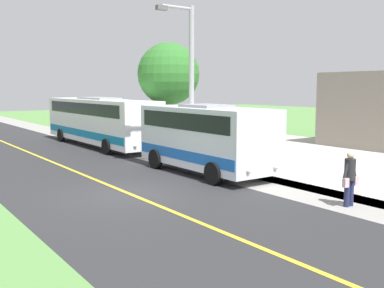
# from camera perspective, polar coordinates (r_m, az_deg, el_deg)

# --- Properties ---
(ground_plane) EXTENTS (120.00, 120.00, 0.00)m
(ground_plane) POSITION_cam_1_polar(r_m,az_deg,el_deg) (15.94, -8.05, -6.33)
(ground_plane) COLOR #548442
(road_surface) EXTENTS (8.00, 100.00, 0.01)m
(road_surface) POSITION_cam_1_polar(r_m,az_deg,el_deg) (15.94, -8.05, -6.31)
(road_surface) COLOR #28282B
(road_surface) RESTS_ON ground
(sidewalk) EXTENTS (2.40, 100.00, 0.01)m
(sidewalk) POSITION_cam_1_polar(r_m,az_deg,el_deg) (18.84, 6.13, -4.17)
(sidewalk) COLOR gray
(sidewalk) RESTS_ON ground
(road_centre_line) EXTENTS (0.16, 100.00, 0.00)m
(road_centre_line) POSITION_cam_1_polar(r_m,az_deg,el_deg) (15.93, -8.05, -6.30)
(road_centre_line) COLOR gold
(road_centre_line) RESTS_ON ground
(shuttle_bus_front) EXTENTS (2.80, 7.04, 2.99)m
(shuttle_bus_front) POSITION_cam_1_polar(r_m,az_deg,el_deg) (19.37, 1.79, 1.09)
(shuttle_bus_front) COLOR silver
(shuttle_bus_front) RESTS_ON ground
(transit_bus_rear) EXTENTS (2.71, 11.99, 3.10)m
(transit_bus_rear) POSITION_cam_1_polar(r_m,az_deg,el_deg) (28.92, -11.77, 3.10)
(transit_bus_rear) COLOR white
(transit_bus_rear) RESTS_ON ground
(pedestrian_with_bags) EXTENTS (0.72, 0.34, 1.75)m
(pedestrian_with_bags) POSITION_cam_1_polar(r_m,az_deg,el_deg) (14.81, 19.53, -4.00)
(pedestrian_with_bags) COLOR #1E2347
(pedestrian_with_bags) RESTS_ON ground
(street_light_pole) EXTENTS (1.97, 0.24, 7.41)m
(street_light_pole) POSITION_cam_1_polar(r_m,az_deg,el_deg) (20.78, -0.36, 8.32)
(street_light_pole) COLOR #9E9EA3
(street_light_pole) RESTS_ON ground
(tree_curbside) EXTENTS (3.71, 3.71, 6.37)m
(tree_curbside) POSITION_cam_1_polar(r_m,az_deg,el_deg) (26.95, -3.01, 8.89)
(tree_curbside) COLOR #4C3826
(tree_curbside) RESTS_ON ground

